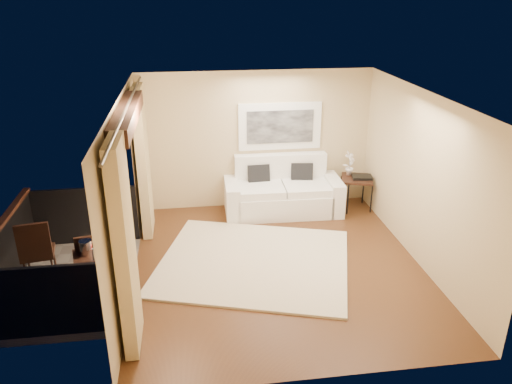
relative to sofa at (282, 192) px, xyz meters
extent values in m
plane|color=#543118|center=(-0.46, -2.10, -0.38)|extent=(5.00, 5.00, 0.00)
plane|color=white|center=(-0.46, -2.10, 2.32)|extent=(5.00, 5.00, 0.00)
plane|color=#C9B386|center=(-0.46, 0.40, 0.97)|extent=(4.50, 0.00, 4.50)
plane|color=#C9B386|center=(-0.46, -4.60, 0.97)|extent=(4.50, 0.00, 4.50)
plane|color=#C9B386|center=(1.79, -2.10, 0.97)|extent=(0.00, 5.00, 5.00)
plane|color=#C9B386|center=(-2.71, -0.25, 0.97)|extent=(0.00, 2.70, 2.70)
plane|color=#C9B386|center=(-2.71, -3.95, 0.97)|extent=(0.00, 2.70, 2.70)
plane|color=#C9B386|center=(-2.71, -2.10, 2.17)|extent=(0.00, 2.40, 2.40)
cube|color=black|center=(-2.59, -2.10, 2.14)|extent=(0.28, 2.40, 0.22)
cube|color=#605B56|center=(-3.61, -2.10, -0.44)|extent=(1.80, 2.60, 0.12)
cube|color=black|center=(-4.47, -2.10, 0.12)|extent=(0.06, 2.60, 1.00)
cube|color=black|center=(-3.61, -0.83, 0.12)|extent=(1.80, 0.06, 1.00)
cube|color=black|center=(-3.61, -3.37, 0.12)|extent=(1.80, 0.06, 1.00)
cube|color=black|center=(-4.47, -2.10, 0.64)|extent=(0.10, 2.60, 0.06)
cube|color=#D4BC82|center=(-2.57, -0.55, 0.94)|extent=(0.16, 0.75, 2.62)
cube|color=#D4BC82|center=(-2.57, -3.65, 0.94)|extent=(0.16, 0.75, 2.62)
cylinder|color=#4C473F|center=(-2.57, -2.10, 2.25)|extent=(0.04, 4.80, 0.04)
cube|color=white|center=(0.00, 0.37, 1.24)|extent=(1.62, 0.05, 0.92)
cube|color=black|center=(0.00, 0.33, 1.24)|extent=(1.30, 0.02, 0.64)
cube|color=beige|center=(-0.83, -1.95, -0.36)|extent=(3.60, 3.35, 0.04)
cube|color=white|center=(0.00, -0.08, -0.16)|extent=(1.85, 1.01, 0.45)
cube|color=white|center=(0.01, 0.29, 0.26)|extent=(1.83, 0.28, 0.88)
cube|color=white|center=(-1.00, -0.06, -0.05)|extent=(0.28, 0.97, 0.66)
cube|color=white|center=(0.99, -0.11, -0.05)|extent=(0.28, 0.97, 0.66)
cube|color=white|center=(-0.44, -0.10, 0.14)|extent=(0.88, 0.88, 0.15)
cube|color=white|center=(0.44, -0.12, 0.14)|extent=(0.88, 0.88, 0.15)
cube|color=black|center=(-0.45, 0.14, 0.32)|extent=(0.44, 0.22, 0.44)
cube|color=black|center=(0.41, 0.12, 0.32)|extent=(0.45, 0.26, 0.44)
cube|color=black|center=(1.47, -0.10, 0.25)|extent=(0.75, 0.75, 0.04)
cylinder|color=black|center=(1.23, -0.34, -0.08)|extent=(0.03, 0.03, 0.61)
cylinder|color=black|center=(1.71, -0.34, -0.08)|extent=(0.03, 0.03, 0.61)
cylinder|color=black|center=(1.23, 0.14, -0.08)|extent=(0.03, 0.03, 0.61)
cylinder|color=black|center=(1.71, 0.14, -0.08)|extent=(0.03, 0.03, 0.61)
cube|color=black|center=(1.56, -0.14, 0.30)|extent=(0.42, 0.34, 0.05)
imported|color=white|center=(1.36, 0.08, 0.52)|extent=(0.31, 0.30, 0.49)
cube|color=black|center=(-3.15, -2.57, 0.27)|extent=(0.69, 0.69, 0.04)
cylinder|color=black|center=(-3.38, -2.80, -0.07)|extent=(0.04, 0.04, 0.62)
cylinder|color=black|center=(-2.92, -2.80, -0.07)|extent=(0.04, 0.04, 0.62)
cylinder|color=black|center=(-3.38, -2.34, -0.07)|extent=(0.04, 0.04, 0.62)
cylinder|color=black|center=(-2.92, -2.34, -0.07)|extent=(0.04, 0.04, 0.62)
cube|color=black|center=(-4.06, -2.05, 0.10)|extent=(0.52, 0.52, 0.05)
cube|color=black|center=(-4.03, -2.25, 0.38)|extent=(0.46, 0.13, 0.60)
cylinder|color=black|center=(-3.91, -1.83, -0.15)|extent=(0.03, 0.03, 0.47)
cylinder|color=black|center=(-4.28, -1.90, -0.15)|extent=(0.03, 0.03, 0.47)
cylinder|color=black|center=(-3.85, -2.20, -0.15)|extent=(0.03, 0.03, 0.47)
cylinder|color=black|center=(-4.21, -2.26, -0.15)|extent=(0.03, 0.03, 0.47)
cube|color=black|center=(-3.23, -2.55, 0.02)|extent=(0.44, 0.44, 0.04)
cube|color=black|center=(-3.26, -2.38, 0.25)|extent=(0.38, 0.11, 0.49)
cylinder|color=black|center=(-3.35, -2.73, -0.19)|extent=(0.03, 0.03, 0.39)
cylinder|color=black|center=(-3.05, -2.68, -0.19)|extent=(0.03, 0.03, 0.39)
cylinder|color=black|center=(-3.40, -2.43, -0.19)|extent=(0.03, 0.03, 0.39)
cylinder|color=black|center=(-3.10, -2.37, -0.19)|extent=(0.03, 0.03, 0.39)
cylinder|color=silver|center=(-3.27, -2.50, 0.39)|extent=(0.18, 0.18, 0.20)
cylinder|color=red|center=(-3.07, -2.46, 0.32)|extent=(0.06, 0.06, 0.07)
cylinder|color=silver|center=(-3.13, -2.71, 0.38)|extent=(0.04, 0.04, 0.18)
cylinder|color=white|center=(-3.03, -2.65, 0.35)|extent=(0.06, 0.06, 0.12)
cylinder|color=white|center=(-2.97, -2.56, 0.35)|extent=(0.06, 0.06, 0.12)
camera|label=1|loc=(-1.77, -8.90, 3.74)|focal=35.00mm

